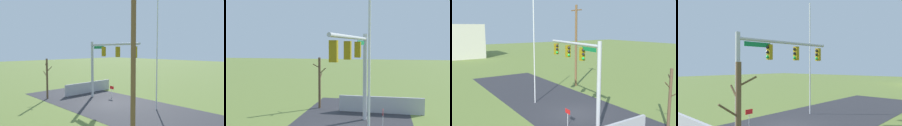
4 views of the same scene
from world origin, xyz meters
The scene contains 5 objects.
road_surface centered at (-4.00, 0.00, 0.01)m, with size 28.00×8.00×0.01m, color #2D2D33.
signal_mast centered at (1.13, -0.48, 4.32)m, with size 7.32×1.12×6.01m.
flagpole centered at (-4.28, -1.60, 4.76)m, with size 0.10×0.10×9.52m, color silver.
bare_tree centered at (5.97, 3.24, 2.17)m, with size 1.27×1.02×4.22m.
open_sign centered at (1.69, -2.05, 0.91)m, with size 0.56×0.04×1.22m.
Camera 4 is at (10.11, 9.58, 4.07)m, focal length 34.11 mm.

